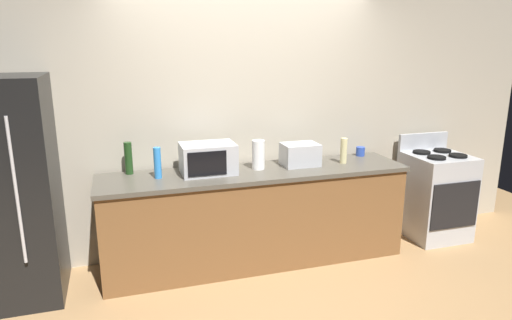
{
  "coord_description": "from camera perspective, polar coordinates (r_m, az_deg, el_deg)",
  "views": [
    {
      "loc": [
        -1.19,
        -3.43,
        2.04
      ],
      "look_at": [
        0.0,
        0.4,
        1.0
      ],
      "focal_mm": 32.01,
      "sensor_mm": 36.0,
      "label": 1
    }
  ],
  "objects": [
    {
      "name": "counter_run",
      "position": [
        4.32,
        -0.0,
        -7.06
      ],
      "size": [
        2.84,
        0.64,
        0.9
      ],
      "color": "brown",
      "rests_on": "ground_plane"
    },
    {
      "name": "bottle_wine",
      "position": [
        4.19,
        -15.65,
        0.22
      ],
      "size": [
        0.07,
        0.07,
        0.29
      ],
      "primitive_type": "cylinder",
      "color": "#1E3F19",
      "rests_on": "counter_run"
    },
    {
      "name": "microwave",
      "position": [
        4.08,
        -6.03,
        0.18
      ],
      "size": [
        0.48,
        0.35,
        0.27
      ],
      "color": "#B7BABF",
      "rests_on": "counter_run"
    },
    {
      "name": "ground_plane",
      "position": [
        4.17,
        1.68,
        -14.79
      ],
      "size": [
        8.0,
        8.0,
        0.0
      ],
      "primitive_type": "plane",
      "color": "#A87F51"
    },
    {
      "name": "paper_towel_roll",
      "position": [
        4.2,
        0.29,
        0.66
      ],
      "size": [
        0.12,
        0.12,
        0.27
      ],
      "primitive_type": "cylinder",
      "color": "white",
      "rests_on": "counter_run"
    },
    {
      "name": "bottle_spray_cleaner",
      "position": [
        4.0,
        -12.21,
        -0.36
      ],
      "size": [
        0.06,
        0.06,
        0.27
      ],
      "primitive_type": "cylinder",
      "color": "#338CE5",
      "rests_on": "counter_run"
    },
    {
      "name": "stove_range",
      "position": [
        5.23,
        21.49,
        -4.09
      ],
      "size": [
        0.6,
        0.61,
        1.08
      ],
      "color": "#B7BABF",
      "rests_on": "ground_plane"
    },
    {
      "name": "refrigerator",
      "position": [
        4.09,
        -28.64,
        -3.49
      ],
      "size": [
        0.72,
        0.73,
        1.8
      ],
      "color": "black",
      "rests_on": "ground_plane"
    },
    {
      "name": "back_wall",
      "position": [
        4.46,
        -1.56,
        5.62
      ],
      "size": [
        6.4,
        0.1,
        2.7
      ],
      "primitive_type": "cube",
      "color": "#B2A893",
      "rests_on": "ground_plane"
    },
    {
      "name": "bottle_hand_soap",
      "position": [
        4.48,
        10.89,
        1.14
      ],
      "size": [
        0.07,
        0.07,
        0.25
      ],
      "primitive_type": "cylinder",
      "color": "beige",
      "rests_on": "counter_run"
    },
    {
      "name": "mug_blue",
      "position": [
        4.83,
        12.91,
        1.06
      ],
      "size": [
        0.09,
        0.09,
        0.09
      ],
      "primitive_type": "cylinder",
      "color": "#2D4CB2",
      "rests_on": "counter_run"
    },
    {
      "name": "toaster_oven",
      "position": [
        4.35,
        5.52,
        0.7
      ],
      "size": [
        0.34,
        0.26,
        0.21
      ],
      "primitive_type": "cube",
      "color": "#B7BABF",
      "rests_on": "counter_run"
    }
  ]
}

